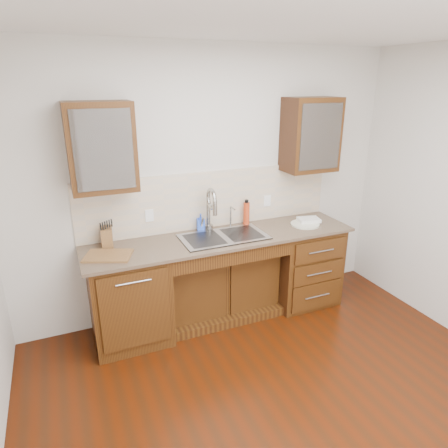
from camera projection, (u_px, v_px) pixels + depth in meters
name	position (u px, v px, depth m)	size (l,w,h in m)	color
ground	(296.00, 419.00, 3.01)	(4.00, 3.50, 0.10)	#3D1303
wall_back	(209.00, 184.00, 4.10)	(4.00, 0.10, 2.70)	silver
base_cabinet_left	(129.00, 297.00, 3.74)	(0.70, 0.62, 0.88)	#593014
base_cabinet_center	(219.00, 283.00, 4.20)	(1.20, 0.44, 0.70)	#593014
base_cabinet_right	(301.00, 263.00, 4.44)	(0.70, 0.62, 0.88)	#593014
countertop	(223.00, 238.00, 3.92)	(2.70, 0.65, 0.03)	#84705B
backsplash	(211.00, 200.00, 4.09)	(2.70, 0.02, 0.59)	beige
sink	(224.00, 245.00, 3.94)	(0.84, 0.46, 0.19)	#9E9EA5
faucet	(208.00, 212.00, 4.01)	(0.04, 0.04, 0.40)	#999993
filter_tap	(231.00, 216.00, 4.14)	(0.02, 0.02, 0.24)	#999993
upper_cabinet_left	(101.00, 147.00, 3.36)	(0.55, 0.34, 0.75)	#593014
upper_cabinet_right	(310.00, 135.00, 4.13)	(0.55, 0.34, 0.75)	#593014
outlet_left	(149.00, 216.00, 3.87)	(0.08, 0.01, 0.12)	white
outlet_right	(267.00, 201.00, 4.35)	(0.08, 0.01, 0.12)	white
soap_bottle	(201.00, 222.00, 4.06)	(0.08, 0.08, 0.17)	blue
water_bottle	(246.00, 214.00, 4.21)	(0.07, 0.07, 0.24)	#BB3816
plate	(305.00, 224.00, 4.23)	(0.30, 0.30, 0.02)	beige
dish_towel	(309.00, 220.00, 4.29)	(0.22, 0.16, 0.04)	white
knife_block	(107.00, 237.00, 3.67)	(0.10, 0.16, 0.18)	brown
cutting_board	(108.00, 256.00, 3.47)	(0.39, 0.27, 0.02)	#A06329
cup_left_a	(89.00, 155.00, 3.34)	(0.12, 0.12, 0.09)	white
cup_left_b	(110.00, 153.00, 3.40)	(0.10, 0.10, 0.09)	silver
cup_right_a	(304.00, 140.00, 4.12)	(0.12, 0.12, 0.10)	white
cup_right_b	(322.00, 139.00, 4.20)	(0.10, 0.10, 0.09)	white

